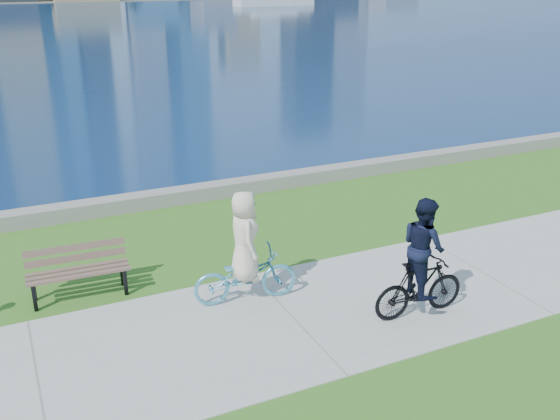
# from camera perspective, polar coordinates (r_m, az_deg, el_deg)

# --- Properties ---
(ground) EXTENTS (320.00, 320.00, 0.00)m
(ground) POSITION_cam_1_polar(r_m,az_deg,el_deg) (10.48, 1.22, -9.92)
(ground) COLOR #2D5E18
(ground) RESTS_ON ground
(concrete_path) EXTENTS (80.00, 3.50, 0.02)m
(concrete_path) POSITION_cam_1_polar(r_m,az_deg,el_deg) (10.48, 1.22, -9.87)
(concrete_path) COLOR #A0A09B
(concrete_path) RESTS_ON ground
(seawall) EXTENTS (90.00, 0.50, 0.35)m
(seawall) POSITION_cam_1_polar(r_m,az_deg,el_deg) (15.69, -8.84, 1.37)
(seawall) COLOR slate
(seawall) RESTS_ON ground
(bay_water) EXTENTS (320.00, 131.00, 0.01)m
(bay_water) POSITION_cam_1_polar(r_m,az_deg,el_deg) (80.32, -23.08, 15.61)
(bay_water) COLOR #0B244C
(bay_water) RESTS_ON ground
(ferry_far) EXTENTS (13.03, 3.72, 1.77)m
(ferry_far) POSITION_cam_1_polar(r_m,az_deg,el_deg) (107.75, -0.57, 18.57)
(ferry_far) COLOR silver
(ferry_far) RESTS_ON ground
(park_bench) EXTENTS (1.76, 0.68, 0.89)m
(park_bench) POSITION_cam_1_polar(r_m,az_deg,el_deg) (11.49, -18.03, -5.00)
(park_bench) COLOR black
(park_bench) RESTS_ON ground
(cyclist_woman) EXTENTS (0.88, 1.88, 2.00)m
(cyclist_woman) POSITION_cam_1_polar(r_m,az_deg,el_deg) (10.66, -3.23, -4.72)
(cyclist_woman) COLOR #52A8C8
(cyclist_woman) RESTS_ON ground
(cyclist_man) EXTENTS (0.65, 1.68, 2.06)m
(cyclist_man) POSITION_cam_1_polar(r_m,az_deg,el_deg) (10.41, 12.80, -5.15)
(cyclist_man) COLOR black
(cyclist_man) RESTS_ON ground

